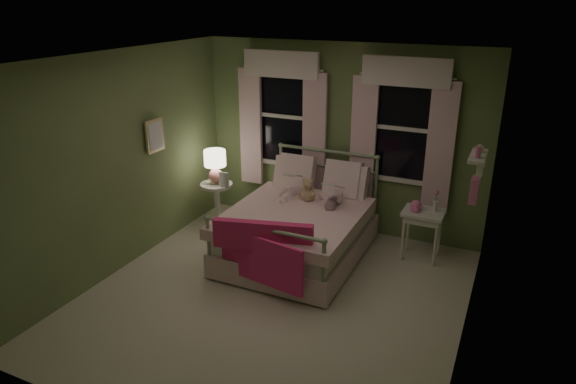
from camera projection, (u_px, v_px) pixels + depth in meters
The scene contains 18 objects.
room_shell at pixel (272, 189), 5.26m from camera, with size 4.20×4.20×4.20m.
bed at pixel (299, 228), 6.53m from camera, with size 1.58×2.04×1.18m.
pink_throw at pixel (262, 246), 5.58m from camera, with size 1.09×0.38×0.71m.
child_left at pixel (293, 171), 6.78m from camera, with size 0.30×0.20×0.82m, color #F7D1DD.
child_right at pixel (333, 179), 6.57m from camera, with size 0.38×0.29×0.77m, color #F7D1DD.
book_left at pixel (285, 178), 6.57m from camera, with size 0.20×0.27×0.03m, color beige.
book_right at pixel (326, 188), 6.37m from camera, with size 0.20×0.27×0.02m, color beige.
teddy_bear at pixel (308, 191), 6.60m from camera, with size 0.23×0.19×0.32m.
nightstand_left at pixel (217, 199), 7.37m from camera, with size 0.46×0.46×0.65m.
table_lamp at pixel (215, 163), 7.18m from camera, with size 0.31×0.31×0.47m.
book_nightstand at pixel (219, 186), 7.18m from camera, with size 0.16×0.22×0.02m, color beige.
nightstand_right at pixel (423, 218), 6.40m from camera, with size 0.50×0.40×0.64m.
pink_toy at pixel (416, 206), 6.38m from camera, with size 0.14×0.19×0.14m.
bud_vase at pixel (436, 201), 6.31m from camera, with size 0.06×0.06×0.28m.
window_left at pixel (282, 112), 7.20m from camera, with size 1.34×0.13×1.96m.
window_right at pixel (402, 124), 6.53m from camera, with size 1.34×0.13×1.96m.
wall_shelf at pixel (477, 173), 5.03m from camera, with size 0.15×0.50×0.60m.
framed_picture at pixel (155, 136), 6.46m from camera, with size 0.03×0.32×0.42m.
Camera 1 is at (2.21, -4.40, 3.17)m, focal length 32.00 mm.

